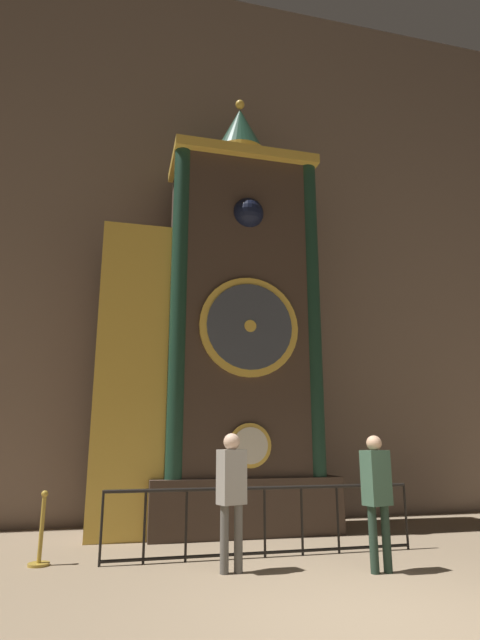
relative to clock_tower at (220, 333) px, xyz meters
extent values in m
plane|color=#847056|center=(0.66, -4.86, -3.65)|extent=(28.00, 28.00, 0.00)
cube|color=#7A6656|center=(0.66, 1.31, 2.79)|extent=(24.00, 0.30, 12.88)
cube|color=#423328|center=(0.41, 0.03, -3.17)|extent=(3.41, 1.61, 0.97)
cube|color=#423328|center=(0.41, 0.03, 0.50)|extent=(2.73, 1.40, 6.37)
cube|color=gold|center=(0.41, -0.08, 3.58)|extent=(2.94, 1.54, 0.20)
cylinder|color=gold|center=(0.41, -0.70, -2.13)|extent=(0.77, 0.05, 0.77)
cylinder|color=silver|center=(0.41, -0.73, -2.13)|extent=(0.63, 0.03, 0.63)
cylinder|color=gold|center=(0.41, -0.70, -0.01)|extent=(1.87, 0.07, 1.87)
cylinder|color=#3D424C|center=(0.41, -0.75, -0.01)|extent=(1.61, 0.04, 1.61)
cylinder|color=gold|center=(0.41, -0.77, -0.01)|extent=(0.22, 0.03, 0.22)
cube|color=black|center=(0.41, -0.18, 2.28)|extent=(0.77, 0.42, 0.77)
sphere|color=black|center=(0.41, -0.63, 2.28)|extent=(0.61, 0.61, 0.61)
cylinder|color=#193828|center=(-0.89, -0.58, 0.50)|extent=(0.32, 0.32, 6.37)
cylinder|color=#193828|center=(1.71, -0.58, 0.50)|extent=(0.32, 0.32, 6.37)
cylinder|color=gold|center=(0.41, 0.03, 3.83)|extent=(1.14, 1.14, 0.30)
cone|color=#1C3D2C|center=(0.41, 0.03, 4.54)|extent=(1.08, 1.08, 1.12)
sphere|color=gold|center=(0.41, 0.03, 5.22)|extent=(0.20, 0.20, 0.20)
cube|color=#4C3828|center=(-1.63, 0.08, -0.89)|extent=(1.26, 1.19, 5.52)
cube|color=gold|center=(-1.63, -0.53, -0.89)|extent=(1.32, 0.06, 5.52)
cylinder|color=black|center=(-1.99, -2.04, -3.17)|extent=(0.04, 0.04, 0.95)
cylinder|color=black|center=(-1.43, -2.04, -3.17)|extent=(0.04, 0.04, 0.95)
cylinder|color=black|center=(-0.86, -2.04, -3.17)|extent=(0.04, 0.04, 0.95)
cylinder|color=black|center=(-0.29, -2.04, -3.17)|extent=(0.04, 0.04, 0.95)
cylinder|color=black|center=(0.27, -2.04, -3.17)|extent=(0.04, 0.04, 0.95)
cylinder|color=black|center=(0.84, -2.04, -3.17)|extent=(0.04, 0.04, 0.95)
cylinder|color=black|center=(1.41, -2.04, -3.17)|extent=(0.04, 0.04, 0.95)
cylinder|color=black|center=(1.97, -2.04, -3.17)|extent=(0.04, 0.04, 0.95)
cylinder|color=black|center=(2.54, -2.04, -3.17)|extent=(0.04, 0.04, 0.95)
cylinder|color=black|center=(0.27, -2.04, -2.72)|extent=(4.53, 0.05, 0.05)
cylinder|color=black|center=(0.27, -2.04, -3.59)|extent=(4.53, 0.04, 0.04)
cylinder|color=#58554F|center=(-0.47, -2.78, -3.24)|extent=(0.11, 0.11, 0.81)
cylinder|color=#58554F|center=(-0.29, -2.78, -3.24)|extent=(0.11, 0.11, 0.81)
cube|color=gray|center=(-0.38, -2.78, -2.50)|extent=(0.39, 0.32, 0.68)
sphere|color=beige|center=(-0.38, -2.78, -2.06)|extent=(0.22, 0.22, 0.22)
cylinder|color=#213427|center=(1.35, -3.21, -3.25)|extent=(0.11, 0.11, 0.80)
cylinder|color=#213427|center=(1.53, -3.21, -3.25)|extent=(0.11, 0.11, 0.80)
cube|color=#385642|center=(1.44, -3.21, -2.51)|extent=(0.39, 0.31, 0.69)
sphere|color=tan|center=(1.44, -3.21, -2.08)|extent=(0.20, 0.20, 0.20)
cylinder|color=#B28E33|center=(-2.77, -1.79, -3.63)|extent=(0.28, 0.28, 0.04)
cylinder|color=#B28E33|center=(-2.77, -1.79, -3.22)|extent=(0.06, 0.06, 0.87)
sphere|color=#B28E33|center=(-2.77, -1.79, -2.75)|extent=(0.09, 0.09, 0.09)
camera|label=1|loc=(-1.88, -9.36, -2.03)|focal=28.00mm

